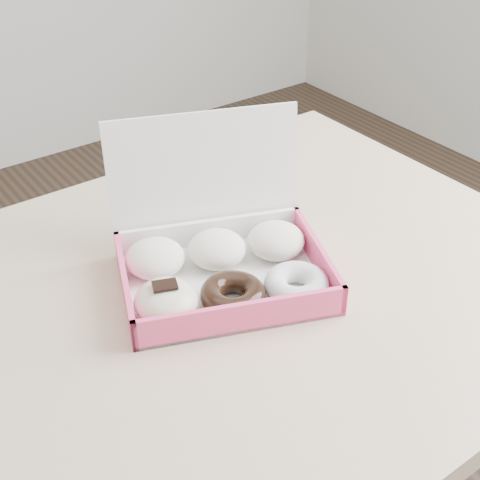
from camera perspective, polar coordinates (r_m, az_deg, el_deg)
table at (r=0.99m, az=-5.13°, el=-9.24°), size 1.20×0.80×0.75m
donut_box at (r=0.96m, az=-1.76°, el=-1.72°), size 0.36×0.34×0.21m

